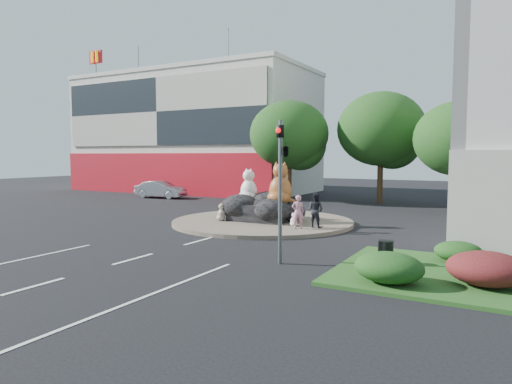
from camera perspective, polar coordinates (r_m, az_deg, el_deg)
ground at (r=17.49m, az=-15.06°, el=-8.12°), size 120.00×120.00×0.00m
roundabout_island at (r=25.47m, az=0.83°, el=-3.74°), size 10.00×10.00×0.20m
rock_plinth at (r=25.40m, az=0.84°, el=-2.52°), size 3.20×2.60×0.90m
shophouse_block at (r=50.11m, az=-7.66°, el=7.31°), size 25.20×12.30×17.40m
grass_verge at (r=15.65m, az=28.86°, el=-9.83°), size 10.00×6.00×0.12m
tree_left at (r=37.78m, az=4.30°, el=6.80°), size 6.46×6.46×8.27m
tree_mid at (r=37.37m, az=15.49°, el=7.15°), size 6.84×6.84×8.76m
tree_right at (r=32.39m, az=24.16°, el=5.68°), size 5.70×5.70×7.30m
hedge_near_green at (r=13.90m, az=16.28°, el=-9.04°), size 2.00×1.60×0.90m
hedge_red at (r=14.55m, az=26.93°, el=-8.57°), size 2.20×1.76×0.99m
hedge_back_green at (r=17.37m, az=23.97°, el=-6.83°), size 1.60×1.28×0.72m
traffic_light at (r=15.76m, az=3.37°, el=3.93°), size 0.44×1.24×5.00m
cat_white at (r=26.15m, az=-0.92°, el=0.85°), size 1.46×1.37×1.97m
cat_tabby at (r=24.76m, az=3.05°, el=1.10°), size 1.59×1.42×2.38m
kitten_calico at (r=25.23m, az=-4.32°, el=-2.47°), size 0.79×0.78×0.99m
kitten_white at (r=23.31m, az=4.77°, el=-3.40°), size 0.57×0.57×0.72m
pedestrian_pink at (r=22.51m, az=5.26°, el=-2.48°), size 0.72×0.66×1.66m
pedestrian_dark at (r=23.00m, az=7.47°, el=-2.24°), size 0.96×0.81×1.75m
parked_car at (r=41.35m, az=-11.83°, el=0.30°), size 4.77×2.21×1.51m
litter_bin at (r=16.31m, az=15.88°, el=-7.23°), size 0.58×0.58×0.78m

